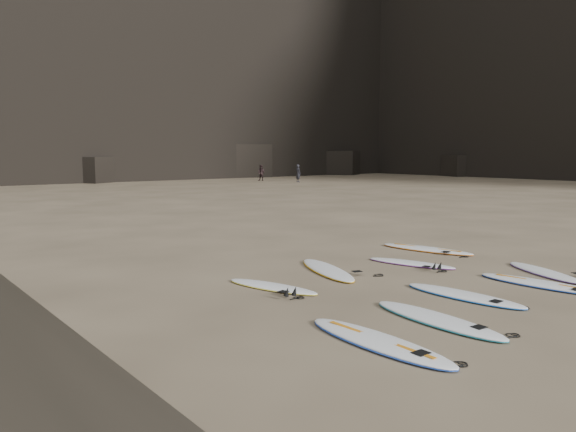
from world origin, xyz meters
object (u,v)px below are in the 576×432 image
surfboard_6 (327,269)px  surfboard_8 (427,249)px  surfboard_7 (411,263)px  person_b (261,173)px  surfboard_4 (544,272)px  surfboard_1 (437,319)px  surfboard_5 (272,286)px  surfboard_3 (542,284)px  surfboard_0 (378,341)px  surfboard_2 (464,295)px  person_a (298,173)px

surfboard_6 → surfboard_8: 4.10m
surfboard_6 → surfboard_8: surfboard_8 is taller
surfboard_7 → person_b: bearing=44.0°
surfboard_7 → surfboard_4: bearing=-74.3°
surfboard_1 → surfboard_5: 3.60m
surfboard_3 → surfboard_7: bearing=92.6°
surfboard_3 → surfboard_6: same height
surfboard_0 → surfboard_3: surfboard_0 is taller
surfboard_0 → surfboard_5: (0.80, 3.66, -0.01)m
surfboard_0 → person_b: person_b is taller
surfboard_7 → surfboard_8: bearing=12.4°
surfboard_6 → surfboard_3: bearing=-36.2°
surfboard_1 → surfboard_2: surfboard_1 is taller
surfboard_3 → surfboard_6: 4.60m
surfboard_3 → surfboard_6: bearing=119.4°
surfboard_5 → surfboard_8: surfboard_8 is taller
surfboard_7 → person_a: size_ratio=1.39×
surfboard_2 → surfboard_6: size_ratio=0.94×
surfboard_4 → surfboard_7: size_ratio=1.06×
person_b → surfboard_3: bearing=-57.4°
surfboard_2 → surfboard_5: (-2.46, 2.87, -0.01)m
surfboard_0 → surfboard_8: bearing=33.7°
surfboard_5 → surfboard_0: bearing=-118.3°
surfboard_8 → surfboard_4: bearing=-106.6°
surfboard_5 → surfboard_4: bearing=-41.8°
surfboard_0 → person_a: bearing=52.8°
surfboard_6 → surfboard_2: bearing=-61.8°
surfboard_1 → surfboard_8: bearing=43.2°
surfboard_0 → surfboard_2: 3.35m
surfboard_2 → person_b: bearing=56.4°
surfboard_4 → surfboard_0: bearing=-147.6°
surfboard_2 → surfboard_3: bearing=-15.8°
surfboard_5 → person_a: 40.36m
surfboard_4 → person_b: (19.07, 37.76, 0.72)m
surfboard_2 → surfboard_8: 5.16m
surfboard_0 → person_a: size_ratio=1.69×
surfboard_0 → surfboard_8: size_ratio=1.00×
person_a → person_b: person_a is taller
surfboard_3 → surfboard_5: 5.63m
surfboard_1 → surfboard_8: size_ratio=0.96×
surfboard_1 → surfboard_4: (4.95, 0.74, -0.00)m
surfboard_5 → surfboard_3: bearing=-52.3°
surfboard_4 → person_b: 42.31m
surfboard_2 → surfboard_6: bearing=95.1°
surfboard_7 → person_a: bearing=39.3°
surfboard_7 → surfboard_3: bearing=-98.6°
surfboard_7 → surfboard_0: bearing=-160.6°
surfboard_1 → surfboard_5: bearing=106.1°
surfboard_0 → surfboard_8: same height
surfboard_0 → surfboard_7: size_ratio=1.21×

